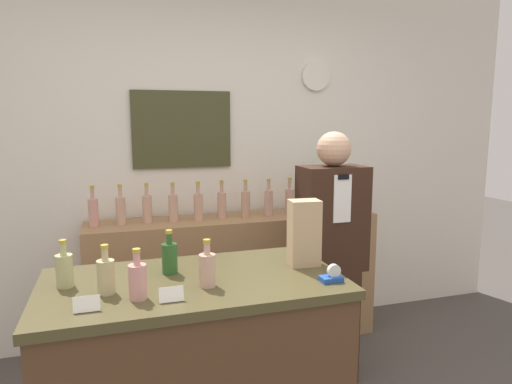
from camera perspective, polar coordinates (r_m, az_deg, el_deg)
name	(u,v)px	position (r m, az deg, el deg)	size (l,w,h in m)	color
back_wall	(208,158)	(3.46, -5.98, 4.20)	(5.20, 0.09, 2.70)	silver
back_shelf	(236,280)	(3.42, -2.51, -10.94)	(2.09, 0.41, 0.95)	#9E754C
shopkeeper	(331,260)	(2.88, 9.35, -8.38)	(0.40, 0.25, 1.57)	#331E14
potted_plant	(339,186)	(3.53, 10.34, 0.73)	(0.28, 0.28, 0.36)	#9E998E
paper_bag	(304,233)	(2.10, 6.04, -5.09)	(0.14, 0.11, 0.30)	tan
tape_dispenser	(332,276)	(1.94, 9.48, -10.33)	(0.09, 0.06, 0.07)	#1E4799
price_card_left	(87,304)	(1.73, -20.41, -12.98)	(0.09, 0.02, 0.06)	white
price_card_right	(171,294)	(1.74, -10.53, -12.47)	(0.09, 0.02, 0.06)	white
counter_bottle_0	(64,269)	(1.99, -22.82, -8.89)	(0.07, 0.07, 0.19)	tan
counter_bottle_1	(106,275)	(1.86, -18.25, -9.86)	(0.07, 0.07, 0.19)	tan
counter_bottle_2	(138,280)	(1.78, -14.58, -10.62)	(0.07, 0.07, 0.19)	tan
counter_bottle_3	(170,257)	(2.03, -10.74, -8.00)	(0.07, 0.07, 0.19)	#285625
counter_bottle_4	(207,269)	(1.85, -6.11, -9.52)	(0.07, 0.07, 0.19)	tan
shelf_bottle_0	(93,211)	(3.17, -19.67, -2.31)	(0.06, 0.06, 0.27)	tan
shelf_bottle_1	(121,210)	(3.17, -16.54, -2.13)	(0.06, 0.06, 0.27)	tan
shelf_bottle_2	(147,208)	(3.19, -13.45, -1.95)	(0.06, 0.06, 0.27)	tan
shelf_bottle_3	(173,207)	(3.18, -10.31, -1.87)	(0.06, 0.06, 0.27)	tan
shelf_bottle_4	(198,206)	(3.20, -7.22, -1.74)	(0.06, 0.06, 0.27)	tan
shelf_bottle_5	(222,204)	(3.25, -4.29, -1.51)	(0.06, 0.06, 0.27)	tan
shelf_bottle_6	(246,203)	(3.28, -1.31, -1.39)	(0.06, 0.06, 0.27)	tan
shelf_bottle_7	(269,202)	(3.33, 1.59, -1.25)	(0.06, 0.06, 0.27)	tan
shelf_bottle_8	(289,200)	(3.41, 4.20, -1.03)	(0.06, 0.06, 0.27)	tan
shelf_bottle_9	(311,199)	(3.48, 6.83, -0.87)	(0.06, 0.06, 0.27)	tan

